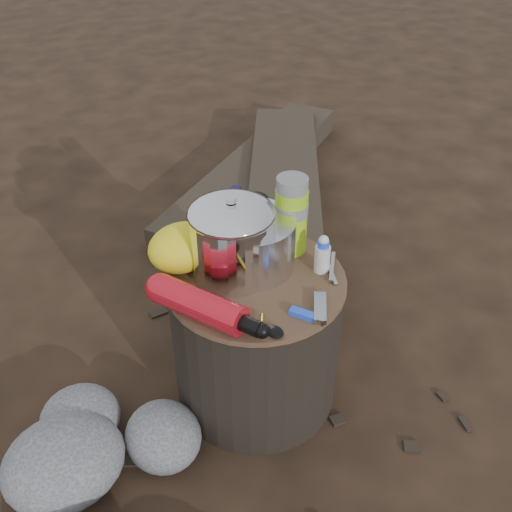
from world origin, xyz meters
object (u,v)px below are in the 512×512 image
camping_pot (232,238)px  fuel_bottle (199,305)px  log_main (284,207)px  travel_mug (254,218)px  thermos (291,216)px  stump (256,338)px

camping_pot → fuel_bottle: bearing=-142.7°
log_main → travel_mug: bearing=-97.1°
camping_pot → travel_mug: bearing=42.3°
thermos → travel_mug: size_ratio=1.84×
thermos → travel_mug: 0.12m
fuel_bottle → travel_mug: travel_mug is taller
stump → travel_mug: size_ratio=3.90×
log_main → fuel_bottle: fuel_bottle is taller
log_main → camping_pot: camping_pot is taller
stump → camping_pot: 0.31m
fuel_bottle → stump: bearing=-11.1°
stump → thermos: size_ratio=2.12×
thermos → travel_mug: thermos is taller
thermos → camping_pot: bearing=-176.3°
thermos → stump: bearing=-155.5°
stump → fuel_bottle: (-0.18, -0.06, 0.24)m
log_main → travel_mug: size_ratio=14.81×
log_main → camping_pot: bearing=-98.7°
log_main → camping_pot: 0.98m
log_main → stump: bearing=-94.7°
log_main → travel_mug: 0.81m
stump → camping_pot: size_ratio=2.16×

